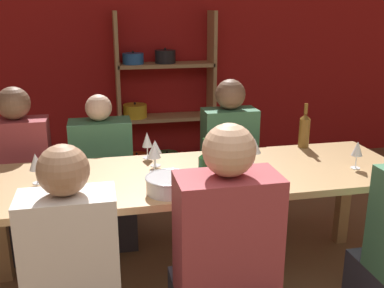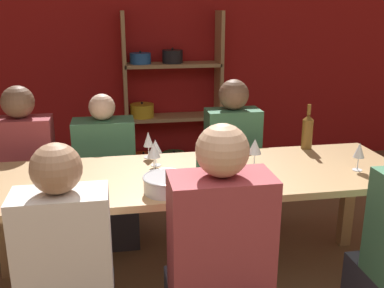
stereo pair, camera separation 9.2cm
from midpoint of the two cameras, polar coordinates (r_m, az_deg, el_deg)
wall_back_red at (r=4.87m, az=-7.55°, el=12.64°), size 8.80×0.06×2.70m
shelf_unit at (r=4.80m, az=-4.42°, el=4.02°), size 1.03×0.30×1.68m
dining_table at (r=2.70m, az=-0.54°, el=-5.50°), size 2.55×0.80×0.77m
mixing_bowl at (r=2.39m, az=-3.99°, el=-5.04°), size 0.26×0.26×0.09m
wine_bottle_green at (r=2.38m, az=0.54°, el=-3.36°), size 0.07×0.07×0.29m
wine_bottle_dark at (r=3.20m, az=13.29°, el=1.74°), size 0.08×0.08×0.31m
wine_glass_empty_a at (r=2.76m, az=-5.66°, el=-0.43°), size 0.08×0.08×0.17m
wine_glass_red_a at (r=2.59m, az=-16.53°, el=-2.45°), size 0.07×0.07×0.16m
wine_glass_empty_b at (r=2.91m, az=-6.62°, el=0.46°), size 0.07×0.07×0.17m
wine_glass_empty_c at (r=2.63m, az=-20.19°, el=-2.19°), size 0.07×0.07×0.18m
wine_glass_red_b at (r=2.87m, az=19.40°, el=-0.66°), size 0.07×0.07×0.17m
wine_glass_red_c at (r=2.66m, az=-5.83°, el=-0.96°), size 0.08×0.08×0.17m
wine_glass_empty_d at (r=2.63m, az=4.14°, el=-1.22°), size 0.08×0.08×0.18m
wine_glass_red_d at (r=2.77m, az=6.99°, el=-0.32°), size 0.08×0.08×0.18m
person_far_a at (r=3.45m, az=-21.29°, el=-5.79°), size 0.42×0.52×1.20m
person_far_b at (r=3.52m, az=3.88°, el=-4.09°), size 0.40×0.50×1.20m
person_far_c at (r=3.47m, az=-11.91°, el=-5.57°), size 0.45×0.56×1.12m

